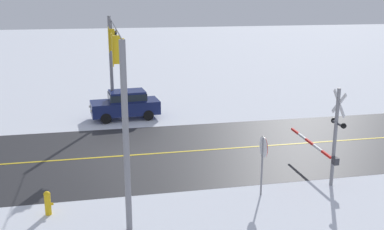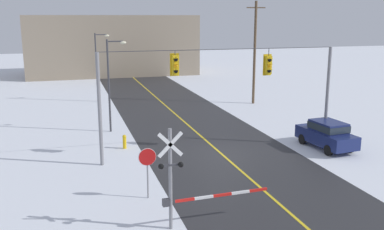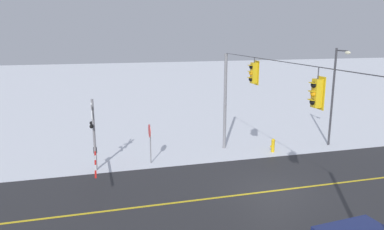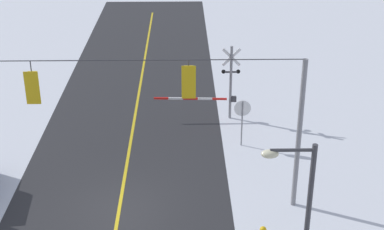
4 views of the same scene
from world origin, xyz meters
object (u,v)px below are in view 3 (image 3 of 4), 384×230
railroad_crossing (94,138)px  fire_hydrant (273,145)px  stop_sign (150,135)px  streetlamp_near (335,88)px

railroad_crossing → fire_hydrant: bearing=93.6°
stop_sign → fire_hydrant: (-0.00, 7.87, -1.25)m
railroad_crossing → streetlamp_near: (-0.89, 15.36, 1.95)m
stop_sign → streetlamp_near: (-0.20, 12.26, 2.20)m
stop_sign → railroad_crossing: railroad_crossing is taller
stop_sign → railroad_crossing: size_ratio=0.52×
stop_sign → streetlamp_near: bearing=90.9°
fire_hydrant → railroad_crossing: bearing=-86.4°
streetlamp_near → stop_sign: bearing=-89.1°
streetlamp_near → fire_hydrant: 5.59m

